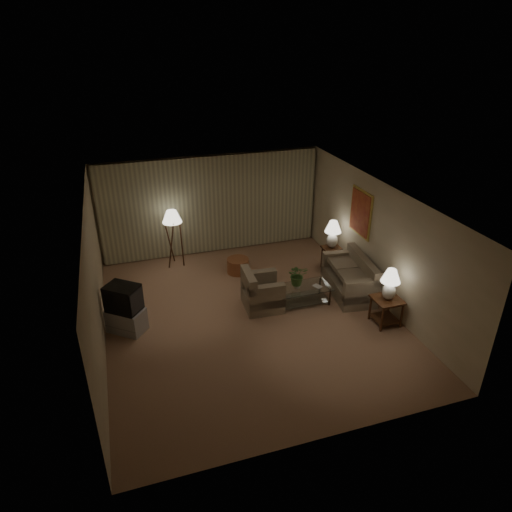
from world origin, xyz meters
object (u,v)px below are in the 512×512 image
Objects in this scene: sofa at (349,279)px; table_lamp_near at (390,282)px; armchair at (263,293)px; tv_cabinet at (126,320)px; side_table_far at (331,254)px; table_lamp_far at (333,232)px; floor_lamp at (174,237)px; side_table_near at (387,306)px; crt_tv at (123,298)px; ottoman at (238,266)px; coffee_table at (303,293)px; vase at (297,286)px.

table_lamp_near is (0.15, -1.35, 0.65)m from sofa.
armchair is 2.94m from tv_cabinet.
armchair is 2.56m from side_table_far.
table_lamp_far is 0.47× the size of floor_lamp.
crt_tv is at bearing 164.98° from side_table_near.
armchair is at bearing -84.15° from sofa.
floor_lamp reaches higher than crt_tv.
crt_tv is 0.52× the size of floor_lamp.
table_lamp_near is at bearing 13.39° from sofa.
floor_lamp is 1.81m from ottoman.
ottoman is at bearing -31.39° from floor_lamp.
side_table_near is (2.26, -1.39, 0.06)m from armchair.
side_table_near is at bearing -42.86° from coffee_table.
table_lamp_far reaches higher than side_table_near.
ottoman is (-0.09, 1.72, -0.17)m from armchair.
coffee_table is at bearing 36.51° from crt_tv.
side_table_near is at bearing -90.00° from table_lamp_far.
tv_cabinet is 3.01m from floor_lamp.
sofa is at bearing -38.81° from ottoman.
floor_lamp is (1.40, 2.61, 0.02)m from crt_tv.
crt_tv reaches higher than coffee_table.
coffee_table is (-1.35, -1.35, -0.11)m from side_table_far.
tv_cabinet is at bearing -166.95° from side_table_far.
side_table_near reaches higher than vase.
table_lamp_near is 0.79× the size of tv_cabinet.
floor_lamp is (-3.80, 4.00, -0.21)m from table_lamp_near.
crt_tv is at bearing 93.13° from armchair.
crt_tv is (-5.20, -1.20, 0.39)m from side_table_far.
sofa is at bearing 96.34° from side_table_near.
table_lamp_far is at bearing -12.37° from ottoman.
sofa is 1.42m from table_lamp_far.
table_lamp_near is 1.98m from coffee_table.
coffee_table is (-1.35, 1.25, -0.14)m from side_table_near.
crt_tv is (0.00, 0.00, 0.53)m from tv_cabinet.
side_table_far is 0.87× the size of table_lamp_near.
tv_cabinet is 1.09× the size of crt_tv.
floor_lamp reaches higher than coffee_table.
side_table_near is 1.84m from coffee_table.
side_table_near reaches higher than coffee_table.
coffee_table is (-1.35, -1.35, -0.74)m from table_lamp_far.
tv_cabinet is at bearing -118.30° from floor_lamp.
coffee_table is 2.20× the size of ottoman.
armchair is 2.64m from table_lamp_far.
crt_tv is (-2.94, 0.00, 0.42)m from armchair.
sofa is at bearing -96.84° from table_lamp_far.
sofa is 1.50m from table_lamp_near.
crt_tv reaches higher than sofa.
armchair is at bearing -87.14° from ottoman.
side_table_near is at bearing -118.54° from armchair.
sofa is 3.03× the size of side_table_near.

